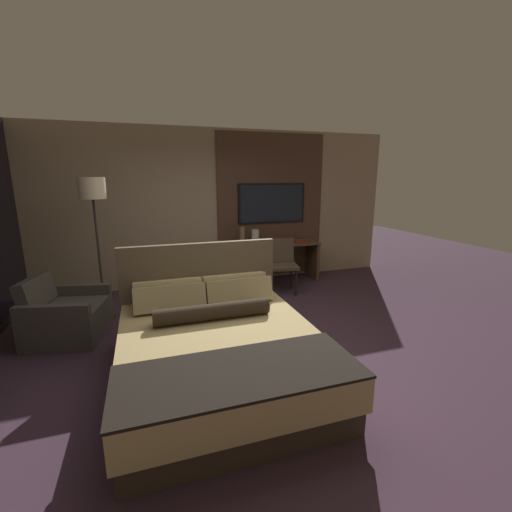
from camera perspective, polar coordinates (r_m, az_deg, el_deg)
ground_plane at (r=4.28m, az=-0.96°, el=-14.09°), size 16.00×16.00×0.00m
wall_back_tv_panel at (r=6.39m, az=-6.69°, el=7.99°), size 7.20×0.09×2.80m
bed at (r=3.53m, az=-6.39°, el=-14.66°), size 1.88×2.24×1.18m
desk at (r=6.55m, az=3.27°, el=0.17°), size 1.61×0.54×0.74m
tv at (r=6.61m, az=2.66°, el=8.77°), size 1.33×0.04×0.75m
desk_chair at (r=5.93m, az=4.25°, el=-0.68°), size 0.59×0.59×0.91m
armchair_by_window at (r=4.88m, az=-29.11°, el=-8.87°), size 0.98×1.01×0.79m
floor_lamp at (r=5.06m, az=-25.48°, el=8.35°), size 0.34×0.34×1.95m
vase_tall at (r=6.20m, az=-2.33°, el=3.32°), size 0.09×0.09×0.34m
vase_short at (r=6.30m, az=-0.13°, el=3.20°), size 0.14×0.14×0.27m
book at (r=6.62m, az=7.11°, el=2.52°), size 0.26×0.21×0.03m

